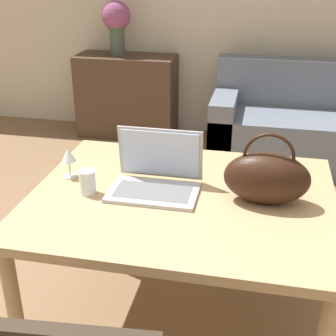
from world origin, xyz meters
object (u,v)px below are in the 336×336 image
at_px(drinking_glass, 88,182).
at_px(flower_vase, 116,21).
at_px(couch, 311,128).
at_px(handbag, 267,177).
at_px(laptop, 156,174).
at_px(wine_glass, 68,157).

bearing_deg(drinking_glass, flower_vase, 104.78).
bearing_deg(couch, flower_vase, 171.12).
bearing_deg(flower_vase, couch, -8.88).
height_order(drinking_glass, handbag, handbag).
xyz_separation_m(couch, flower_vase, (-1.79, 0.28, 0.79)).
bearing_deg(laptop, flower_vase, 111.08).
xyz_separation_m(couch, laptop, (-0.84, -2.18, 0.51)).
bearing_deg(flower_vase, handbag, -60.53).
distance_m(drinking_glass, handbag, 0.74).
bearing_deg(wine_glass, handbag, -3.61).
bearing_deg(laptop, drinking_glass, -157.66).
height_order(handbag, flower_vase, flower_vase).
height_order(laptop, wine_glass, laptop).
xyz_separation_m(couch, handbag, (-0.38, -2.21, 0.55)).
distance_m(couch, handbag, 2.31).
bearing_deg(handbag, couch, 80.27).
height_order(couch, drinking_glass, drinking_glass).
relative_size(couch, flower_vase, 3.48).
relative_size(couch, drinking_glass, 15.93).
bearing_deg(wine_glass, flower_vase, 102.51).
height_order(couch, flower_vase, flower_vase).
height_order(couch, handbag, handbag).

